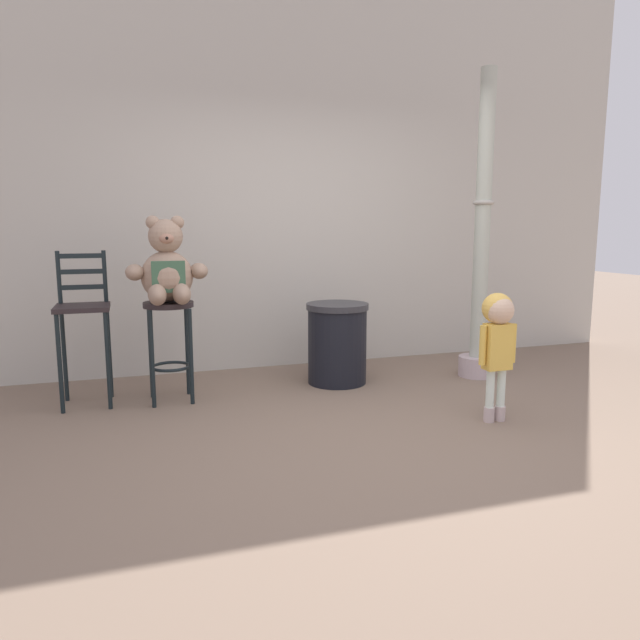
{
  "coord_description": "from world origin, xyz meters",
  "views": [
    {
      "loc": [
        -1.43,
        -3.18,
        1.33
      ],
      "look_at": [
        -0.13,
        0.82,
        0.65
      ],
      "focal_mm": 32.8,
      "sensor_mm": 36.0,
      "label": 1
    }
  ],
  "objects": [
    {
      "name": "lamppost",
      "position": [
        1.49,
        1.24,
        1.03
      ],
      "size": [
        0.32,
        0.32,
        2.64
      ],
      "color": "#B6A2A7",
      "rests_on": "ground_plane"
    },
    {
      "name": "child_walking",
      "position": [
        0.92,
        0.14,
        0.64
      ],
      "size": [
        0.28,
        0.22,
        0.89
      ],
      "rotation": [
        0.0,
        0.0,
        1.67
      ],
      "color": "#C2ADAB",
      "rests_on": "ground_plane"
    },
    {
      "name": "trash_bin",
      "position": [
        0.22,
        1.42,
        0.35
      ],
      "size": [
        0.53,
        0.53,
        0.69
      ],
      "color": "black",
      "rests_on": "ground_plane"
    },
    {
      "name": "teddy_bear",
      "position": [
        -1.17,
        1.29,
        1.01
      ],
      "size": [
        0.6,
        0.54,
        0.64
      ],
      "color": "#9D7F6A",
      "rests_on": "bar_stool_with_teddy"
    },
    {
      "name": "bar_stool_with_teddy",
      "position": [
        -1.17,
        1.32,
        0.54
      ],
      "size": [
        0.37,
        0.37,
        0.77
      ],
      "color": "black",
      "rests_on": "ground_plane"
    },
    {
      "name": "building_wall",
      "position": [
        0.0,
        2.33,
        2.0
      ],
      "size": [
        7.24,
        0.3,
        3.99
      ],
      "primitive_type": "cube",
      "color": "#BCB7AB",
      "rests_on": "ground_plane"
    },
    {
      "name": "bar_chair_empty",
      "position": [
        -1.78,
        1.43,
        0.66
      ],
      "size": [
        0.38,
        0.38,
        1.15
      ],
      "color": "black",
      "rests_on": "ground_plane"
    },
    {
      "name": "ground_plane",
      "position": [
        0.0,
        0.0,
        0.0
      ],
      "size": [
        24.0,
        24.0,
        0.0
      ],
      "primitive_type": "plane",
      "color": "#796453"
    }
  ]
}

